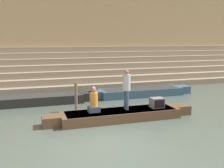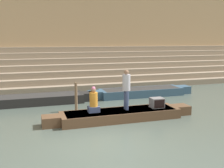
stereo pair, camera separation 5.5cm
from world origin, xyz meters
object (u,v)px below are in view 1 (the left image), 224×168
object	(u,v)px
rowboat_main	(121,115)
mooring_post	(76,97)
tv_set	(157,103)
person_standing	(126,87)
moored_boat_distant	(141,92)
moored_boat_shore	(35,99)
person_rowing	(94,102)

from	to	relation	value
rowboat_main	mooring_post	distance (m)	2.45
rowboat_main	tv_set	bearing A→B (deg)	-0.81
person_standing	mooring_post	distance (m)	2.62
rowboat_main	mooring_post	size ratio (longest dim) A/B	4.72
moored_boat_distant	moored_boat_shore	bearing A→B (deg)	179.66
tv_set	mooring_post	bearing A→B (deg)	141.39
rowboat_main	tv_set	xyz separation A→B (m)	(1.62, -0.05, 0.39)
tv_set	moored_boat_shore	xyz separation A→B (m)	(-4.92, 3.87, -0.37)
moored_boat_shore	moored_boat_distant	distance (m)	5.98
moored_boat_distant	person_rowing	bearing A→B (deg)	-136.10
moored_boat_distant	person_standing	bearing A→B (deg)	-123.66
moored_boat_distant	tv_set	bearing A→B (deg)	-106.76
tv_set	person_rowing	bearing A→B (deg)	170.23
moored_boat_shore	mooring_post	distance (m)	2.68
person_standing	person_rowing	distance (m)	1.48
tv_set	moored_boat_shore	size ratio (longest dim) A/B	0.09
person_rowing	rowboat_main	bearing A→B (deg)	-9.96
person_standing	moored_boat_shore	world-z (taller)	person_standing
person_standing	mooring_post	world-z (taller)	person_standing
tv_set	mooring_post	xyz separation A→B (m)	(-3.14, 1.91, 0.06)
rowboat_main	person_standing	distance (m)	1.17
moored_boat_shore	moored_boat_distant	size ratio (longest dim) A/B	0.98
mooring_post	rowboat_main	bearing A→B (deg)	-50.82
moored_boat_distant	mooring_post	xyz separation A→B (m)	(-4.20, -2.15, 0.43)
tv_set	moored_boat_distant	distance (m)	4.21
rowboat_main	mooring_post	world-z (taller)	mooring_post
person_standing	person_rowing	size ratio (longest dim) A/B	1.59
rowboat_main	mooring_post	bearing A→B (deg)	130.05
person_standing	moored_boat_shore	xyz separation A→B (m)	(-3.56, 3.75, -1.11)
person_rowing	tv_set	size ratio (longest dim) A/B	1.90
rowboat_main	person_standing	bearing A→B (deg)	16.50
rowboat_main	person_standing	size ratio (longest dim) A/B	3.82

